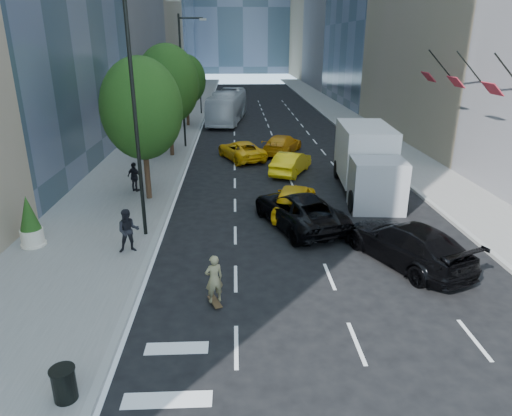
{
  "coord_description": "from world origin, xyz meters",
  "views": [
    {
      "loc": [
        -2.44,
        -14.93,
        8.27
      ],
      "look_at": [
        -1.6,
        3.17,
        1.6
      ],
      "focal_mm": 32.0,
      "sensor_mm": 36.0,
      "label": 1
    }
  ],
  "objects_px": {
    "black_sedan_mercedes": "(407,243)",
    "planter_shrub": "(30,222)",
    "skateboarder": "(214,282)",
    "black_sedan_lincoln": "(299,210)",
    "city_bus": "(227,106)",
    "box_truck": "(367,161)",
    "trash_can": "(64,385)"
  },
  "relations": [
    {
      "from": "black_sedan_mercedes",
      "to": "trash_can",
      "type": "xyz_separation_m",
      "value": [
        -10.8,
        -7.0,
        -0.26
      ]
    },
    {
      "from": "skateboarder",
      "to": "planter_shrub",
      "type": "bearing_deg",
      "value": -52.89
    },
    {
      "from": "black_sedan_mercedes",
      "to": "planter_shrub",
      "type": "bearing_deg",
      "value": -31.44
    },
    {
      "from": "skateboarder",
      "to": "black_sedan_lincoln",
      "type": "bearing_deg",
      "value": -140.56
    },
    {
      "from": "black_sedan_mercedes",
      "to": "box_truck",
      "type": "xyz_separation_m",
      "value": [
        0.83,
        8.9,
        1.04
      ]
    },
    {
      "from": "trash_can",
      "to": "planter_shrub",
      "type": "height_order",
      "value": "planter_shrub"
    },
    {
      "from": "skateboarder",
      "to": "box_truck",
      "type": "relative_size",
      "value": 0.21
    },
    {
      "from": "black_sedan_lincoln",
      "to": "skateboarder",
      "type": "bearing_deg",
      "value": 41.63
    },
    {
      "from": "skateboarder",
      "to": "black_sedan_mercedes",
      "type": "relative_size",
      "value": 0.29
    },
    {
      "from": "skateboarder",
      "to": "trash_can",
      "type": "xyz_separation_m",
      "value": [
        -3.4,
        -4.28,
        -0.27
      ]
    },
    {
      "from": "black_sedan_lincoln",
      "to": "planter_shrub",
      "type": "bearing_deg",
      "value": -9.66
    },
    {
      "from": "skateboarder",
      "to": "black_sedan_mercedes",
      "type": "xyz_separation_m",
      "value": [
        7.4,
        2.72,
        -0.01
      ]
    },
    {
      "from": "black_sedan_mercedes",
      "to": "trash_can",
      "type": "distance_m",
      "value": 12.87
    },
    {
      "from": "skateboarder",
      "to": "planter_shrub",
      "type": "distance_m",
      "value": 9.12
    },
    {
      "from": "black_sedan_lincoln",
      "to": "black_sedan_mercedes",
      "type": "bearing_deg",
      "value": 113.24
    },
    {
      "from": "skateboarder",
      "to": "planter_shrub",
      "type": "relative_size",
      "value": 0.76
    },
    {
      "from": "city_bus",
      "to": "trash_can",
      "type": "bearing_deg",
      "value": -87.29
    },
    {
      "from": "black_sedan_mercedes",
      "to": "skateboarder",
      "type": "bearing_deg",
      "value": -3.77
    },
    {
      "from": "skateboarder",
      "to": "city_bus",
      "type": "xyz_separation_m",
      "value": [
        0.0,
        36.4,
        0.8
      ]
    },
    {
      "from": "skateboarder",
      "to": "black_sedan_lincoln",
      "type": "relative_size",
      "value": 0.29
    },
    {
      "from": "city_bus",
      "to": "planter_shrub",
      "type": "height_order",
      "value": "city_bus"
    },
    {
      "from": "city_bus",
      "to": "black_sedan_lincoln",
      "type": "bearing_deg",
      "value": -75.4
    },
    {
      "from": "skateboarder",
      "to": "trash_can",
      "type": "bearing_deg",
      "value": 29.83
    },
    {
      "from": "black_sedan_mercedes",
      "to": "planter_shrub",
      "type": "relative_size",
      "value": 2.59
    },
    {
      "from": "box_truck",
      "to": "trash_can",
      "type": "distance_m",
      "value": 19.74
    },
    {
      "from": "box_truck",
      "to": "planter_shrub",
      "type": "distance_m",
      "value": 17.46
    },
    {
      "from": "city_bus",
      "to": "planter_shrub",
      "type": "distance_m",
      "value": 32.63
    },
    {
      "from": "box_truck",
      "to": "trash_can",
      "type": "relative_size",
      "value": 9.47
    },
    {
      "from": "trash_can",
      "to": "city_bus",
      "type": "bearing_deg",
      "value": 85.22
    },
    {
      "from": "trash_can",
      "to": "skateboarder",
      "type": "bearing_deg",
      "value": 51.55
    },
    {
      "from": "black_sedan_mercedes",
      "to": "trash_can",
      "type": "relative_size",
      "value": 6.84
    },
    {
      "from": "box_truck",
      "to": "planter_shrub",
      "type": "height_order",
      "value": "box_truck"
    }
  ]
}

